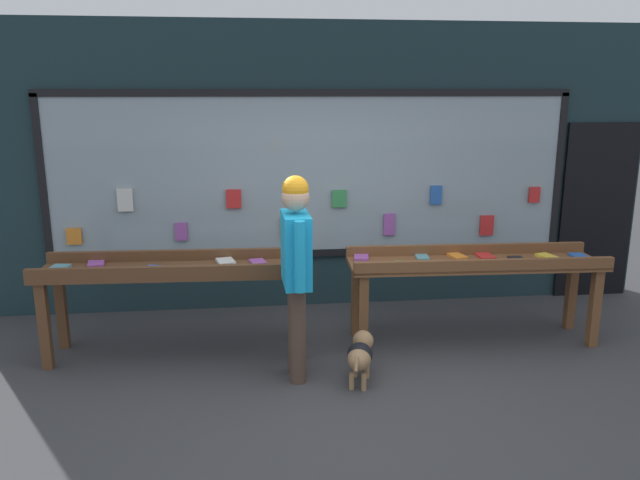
% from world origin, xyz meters
% --- Properties ---
extents(ground_plane, '(40.00, 40.00, 0.00)m').
position_xyz_m(ground_plane, '(0.00, 0.00, 0.00)').
color(ground_plane, '#38383A').
extents(shopfront_facade, '(7.81, 0.29, 3.20)m').
position_xyz_m(shopfront_facade, '(0.04, 2.39, 1.59)').
color(shopfront_facade, '#192D33').
rests_on(shopfront_facade, ground_plane).
extents(display_table_left, '(2.51, 0.73, 0.95)m').
position_xyz_m(display_table_left, '(-1.46, 1.05, 0.77)').
color(display_table_left, brown).
rests_on(display_table_left, ground_plane).
extents(display_table_right, '(2.51, 0.75, 0.92)m').
position_xyz_m(display_table_right, '(1.45, 1.06, 0.74)').
color(display_table_right, brown).
rests_on(display_table_right, ground_plane).
extents(person_browsing, '(0.23, 0.70, 1.79)m').
position_xyz_m(person_browsing, '(-0.36, 0.41, 1.07)').
color(person_browsing, '#4C382D').
rests_on(person_browsing, ground_plane).
extents(small_dog, '(0.32, 0.59, 0.39)m').
position_xyz_m(small_dog, '(0.17, 0.27, 0.26)').
color(small_dog, '#99724C').
rests_on(small_dog, ground_plane).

